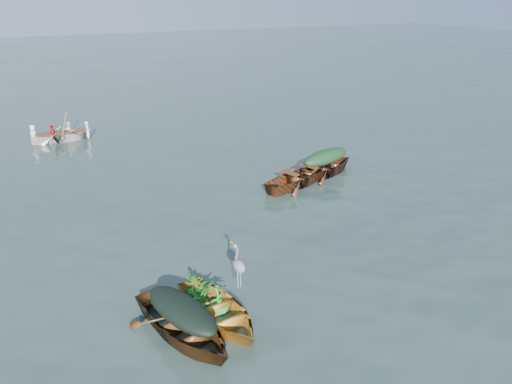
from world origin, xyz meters
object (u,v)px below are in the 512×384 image
open_wooden_boat (299,185)px  heron (239,273)px  green_tarp_boat (325,175)px  yellow_dinghy (218,320)px  rowed_boat (62,141)px  dark_covered_boat (184,336)px

open_wooden_boat → heron: (-4.82, -5.47, 0.87)m
green_tarp_boat → open_wooden_boat: 1.40m
yellow_dinghy → rowed_boat: 14.87m
green_tarp_boat → heron: size_ratio=4.37×
rowed_boat → green_tarp_boat: bearing=-135.7°
yellow_dinghy → rowed_boat: bearing=84.9°
open_wooden_boat → green_tarp_boat: bearing=-91.5°
dark_covered_boat → open_wooden_boat: 8.43m
heron → green_tarp_boat: bearing=34.5°
green_tarp_boat → heron: (-6.17, -5.88, 0.87)m
open_wooden_boat → heron: bearing=120.3°
yellow_dinghy → dark_covered_boat: 0.80m
open_wooden_boat → heron: 7.34m
green_tarp_boat → rowed_boat: bearing=24.4°
dark_covered_boat → rowed_boat: 15.00m
dark_covered_boat → open_wooden_boat: bearing=28.2°
yellow_dinghy → green_tarp_boat: green_tarp_boat is taller
green_tarp_boat → yellow_dinghy: bearing=115.0°
yellow_dinghy → dark_covered_boat: size_ratio=0.86×
dark_covered_boat → open_wooden_boat: (6.15, 5.77, 0.00)m
yellow_dinghy → rowed_boat: (-1.03, 14.84, 0.00)m
rowed_boat → open_wooden_boat: bearing=-142.3°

